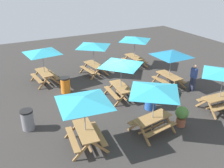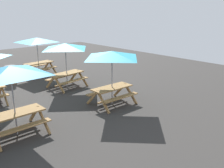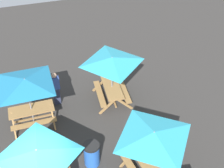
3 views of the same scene
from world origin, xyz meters
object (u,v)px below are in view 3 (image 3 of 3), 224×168
(picnic_table_2, at_px, (112,64))
(person_standing, at_px, (56,88))
(picnic_table_5, at_px, (26,85))
(potted_plant_0, at_px, (140,133))
(trash_bin_blue, at_px, (92,154))
(picnic_table_7, at_px, (38,157))
(picnic_table_3, at_px, (153,139))

(picnic_table_2, height_order, person_standing, picnic_table_2)
(picnic_table_2, distance_m, picnic_table_5, 3.56)
(picnic_table_5, height_order, potted_plant_0, picnic_table_5)
(person_standing, bearing_deg, trash_bin_blue, -80.93)
(trash_bin_blue, relative_size, person_standing, 0.59)
(picnic_table_2, relative_size, person_standing, 1.40)
(picnic_table_5, distance_m, potted_plant_0, 4.69)
(picnic_table_2, relative_size, potted_plant_0, 2.32)
(picnic_table_5, height_order, person_standing, picnic_table_5)
(picnic_table_7, bearing_deg, person_standing, -99.91)
(picnic_table_5, height_order, trash_bin_blue, picnic_table_5)
(picnic_table_3, height_order, picnic_table_7, same)
(trash_bin_blue, bearing_deg, picnic_table_2, -118.80)
(picnic_table_5, bearing_deg, trash_bin_blue, 123.19)
(picnic_table_2, bearing_deg, picnic_table_7, -37.84)
(picnic_table_2, relative_size, picnic_table_7, 1.00)
(potted_plant_0, bearing_deg, person_standing, -50.57)
(picnic_table_5, distance_m, trash_bin_blue, 3.59)
(picnic_table_2, bearing_deg, trash_bin_blue, -24.84)
(picnic_table_3, bearing_deg, trash_bin_blue, -131.33)
(picnic_table_2, distance_m, person_standing, 2.67)
(picnic_table_2, xyz_separation_m, trash_bin_blue, (1.71, 3.12, -1.49))
(person_standing, bearing_deg, potted_plant_0, -52.13)
(picnic_table_5, xyz_separation_m, trash_bin_blue, (-1.82, 2.71, -1.49))
(picnic_table_3, height_order, trash_bin_blue, picnic_table_3)
(picnic_table_7, bearing_deg, picnic_table_2, -127.56)
(picnic_table_5, relative_size, picnic_table_7, 1.21)
(picnic_table_3, height_order, picnic_table_5, same)
(picnic_table_2, height_order, picnic_table_3, same)
(potted_plant_0, bearing_deg, picnic_table_5, -31.60)
(picnic_table_5, bearing_deg, picnic_table_3, 132.07)
(picnic_table_5, relative_size, potted_plant_0, 2.81)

